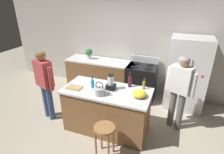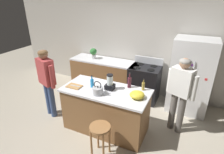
{
  "view_description": "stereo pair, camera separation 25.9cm",
  "coord_description": "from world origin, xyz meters",
  "px_view_note": "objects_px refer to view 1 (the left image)",
  "views": [
    {
      "loc": [
        1.23,
        -2.92,
        2.65
      ],
      "look_at": [
        0.0,
        0.3,
        1.09
      ],
      "focal_mm": 29.48,
      "sensor_mm": 36.0,
      "label": 1
    },
    {
      "loc": [
        1.46,
        -2.82,
        2.65
      ],
      "look_at": [
        0.0,
        0.3,
        1.09
      ],
      "focal_mm": 29.48,
      "sensor_mm": 36.0,
      "label": 2
    }
  ],
  "objects_px": {
    "stove_range": "(141,82)",
    "blender_appliance": "(111,83)",
    "refrigerator": "(187,74)",
    "mixing_bowl": "(139,94)",
    "chef_knife": "(75,87)",
    "kitchen_island": "(107,110)",
    "person_by_island_left": "(44,80)",
    "bottle_vinegar": "(144,85)",
    "person_by_sink_right": "(180,87)",
    "tea_kettle": "(100,91)",
    "bottle_wine": "(130,81)",
    "cutting_board": "(74,88)",
    "bottle_soda": "(93,83)",
    "bar_stool": "(105,133)",
    "potted_plant": "(89,53)"
  },
  "relations": [
    {
      "from": "bar_stool",
      "to": "bottle_soda",
      "type": "xyz_separation_m",
      "value": [
        -0.53,
        0.67,
        0.54
      ]
    },
    {
      "from": "bottle_soda",
      "to": "blender_appliance",
      "type": "bearing_deg",
      "value": 11.25
    },
    {
      "from": "stove_range",
      "to": "bottle_vinegar",
      "type": "height_order",
      "value": "bottle_vinegar"
    },
    {
      "from": "cutting_board",
      "to": "bottle_wine",
      "type": "bearing_deg",
      "value": 23.99
    },
    {
      "from": "tea_kettle",
      "to": "chef_knife",
      "type": "relative_size",
      "value": 1.25
    },
    {
      "from": "mixing_bowl",
      "to": "chef_knife",
      "type": "distance_m",
      "value": 1.27
    },
    {
      "from": "tea_kettle",
      "to": "cutting_board",
      "type": "bearing_deg",
      "value": 174.21
    },
    {
      "from": "mixing_bowl",
      "to": "cutting_board",
      "type": "height_order",
      "value": "mixing_bowl"
    },
    {
      "from": "tea_kettle",
      "to": "bottle_soda",
      "type": "bearing_deg",
      "value": 140.29
    },
    {
      "from": "person_by_island_left",
      "to": "tea_kettle",
      "type": "xyz_separation_m",
      "value": [
        1.35,
        -0.11,
        0.05
      ]
    },
    {
      "from": "bottle_vinegar",
      "to": "bottle_soda",
      "type": "bearing_deg",
      "value": -161.88
    },
    {
      "from": "potted_plant",
      "to": "bottle_wine",
      "type": "distance_m",
      "value": 2.0
    },
    {
      "from": "cutting_board",
      "to": "mixing_bowl",
      "type": "bearing_deg",
      "value": 5.68
    },
    {
      "from": "person_by_sink_right",
      "to": "bottle_vinegar",
      "type": "relative_size",
      "value": 6.78
    },
    {
      "from": "refrigerator",
      "to": "chef_knife",
      "type": "bearing_deg",
      "value": -141.37
    },
    {
      "from": "kitchen_island",
      "to": "bottle_soda",
      "type": "height_order",
      "value": "bottle_soda"
    },
    {
      "from": "stove_range",
      "to": "chef_knife",
      "type": "distance_m",
      "value": 2.0
    },
    {
      "from": "blender_appliance",
      "to": "bottle_wine",
      "type": "relative_size",
      "value": 0.99
    },
    {
      "from": "stove_range",
      "to": "person_by_sink_right",
      "type": "bearing_deg",
      "value": -44.36
    },
    {
      "from": "person_by_sink_right",
      "to": "bottle_vinegar",
      "type": "distance_m",
      "value": 0.73
    },
    {
      "from": "kitchen_island",
      "to": "tea_kettle",
      "type": "relative_size",
      "value": 6.29
    },
    {
      "from": "stove_range",
      "to": "mixing_bowl",
      "type": "bearing_deg",
      "value": -79.88
    },
    {
      "from": "bottle_wine",
      "to": "cutting_board",
      "type": "height_order",
      "value": "bottle_wine"
    },
    {
      "from": "bar_stool",
      "to": "stove_range",
      "type": "bearing_deg",
      "value": 86.44
    },
    {
      "from": "refrigerator",
      "to": "stove_range",
      "type": "xyz_separation_m",
      "value": [
        -1.09,
        0.02,
        -0.41
      ]
    },
    {
      "from": "stove_range",
      "to": "potted_plant",
      "type": "height_order",
      "value": "potted_plant"
    },
    {
      "from": "stove_range",
      "to": "blender_appliance",
      "type": "bearing_deg",
      "value": -101.92
    },
    {
      "from": "stove_range",
      "to": "tea_kettle",
      "type": "height_order",
      "value": "tea_kettle"
    },
    {
      "from": "blender_appliance",
      "to": "chef_knife",
      "type": "bearing_deg",
      "value": -162.21
    },
    {
      "from": "person_by_sink_right",
      "to": "mixing_bowl",
      "type": "bearing_deg",
      "value": -137.88
    },
    {
      "from": "kitchen_island",
      "to": "person_by_island_left",
      "type": "bearing_deg",
      "value": -175.85
    },
    {
      "from": "stove_range",
      "to": "chef_knife",
      "type": "relative_size",
      "value": 5.08
    },
    {
      "from": "person_by_sink_right",
      "to": "bottle_wine",
      "type": "distance_m",
      "value": 1.0
    },
    {
      "from": "kitchen_island",
      "to": "potted_plant",
      "type": "bearing_deg",
      "value": 127.25
    },
    {
      "from": "kitchen_island",
      "to": "bottle_wine",
      "type": "bearing_deg",
      "value": 37.59
    },
    {
      "from": "tea_kettle",
      "to": "person_by_sink_right",
      "type": "bearing_deg",
      "value": 30.1
    },
    {
      "from": "refrigerator",
      "to": "blender_appliance",
      "type": "bearing_deg",
      "value": -134.14
    },
    {
      "from": "tea_kettle",
      "to": "blender_appliance",
      "type": "bearing_deg",
      "value": 67.1
    },
    {
      "from": "mixing_bowl",
      "to": "chef_knife",
      "type": "xyz_separation_m",
      "value": [
        -1.26,
        -0.13,
        -0.04
      ]
    },
    {
      "from": "stove_range",
      "to": "bottle_wine",
      "type": "xyz_separation_m",
      "value": [
        0.01,
        -1.23,
        0.57
      ]
    },
    {
      "from": "person_by_island_left",
      "to": "chef_knife",
      "type": "distance_m",
      "value": 0.8
    },
    {
      "from": "cutting_board",
      "to": "chef_knife",
      "type": "distance_m",
      "value": 0.02
    },
    {
      "from": "stove_range",
      "to": "bottle_soda",
      "type": "xyz_separation_m",
      "value": [
        -0.67,
        -1.53,
        0.55
      ]
    },
    {
      "from": "bar_stool",
      "to": "person_by_sink_right",
      "type": "bearing_deg",
      "value": 49.17
    },
    {
      "from": "refrigerator",
      "to": "cutting_board",
      "type": "distance_m",
      "value": 2.67
    },
    {
      "from": "bottle_soda",
      "to": "chef_knife",
      "type": "distance_m",
      "value": 0.35
    },
    {
      "from": "potted_plant",
      "to": "refrigerator",
      "type": "bearing_deg",
      "value": -1.09
    },
    {
      "from": "bar_stool",
      "to": "person_by_island_left",
      "type": "bearing_deg",
      "value": 160.59
    },
    {
      "from": "bottle_vinegar",
      "to": "blender_appliance",
      "type": "bearing_deg",
      "value": -157.97
    },
    {
      "from": "kitchen_island",
      "to": "bottle_wine",
      "type": "distance_m",
      "value": 0.76
    }
  ]
}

